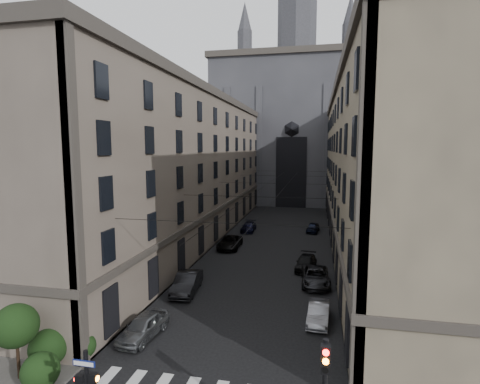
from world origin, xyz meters
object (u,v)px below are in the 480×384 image
Objects in this scene: car_left_far at (249,227)px; car_left_midnear at (187,283)px; car_left_near at (143,327)px; car_left_midfar at (230,242)px; gothic_tower at (295,121)px; car_right_near at (319,313)px; car_right_midfar at (306,263)px; car_right_midnear at (315,276)px; car_right_far at (313,228)px.

car_left_midnear is at bearing -92.80° from car_left_far.
car_left_midfar is at bearing 95.26° from car_left_near.
car_left_midnear is (-5.14, -57.50, -16.98)m from gothic_tower.
car_right_midfar is at bearing 100.09° from car_right_near.
car_left_midnear is 11.08m from car_right_midnear.
car_left_near is at bearing -117.12° from car_right_midfar.
car_left_midfar is at bearing -96.34° from gothic_tower.
car_right_midnear is at bearing -64.67° from car_left_far.
car_right_midfar is at bearing -85.07° from gothic_tower.
car_left_midnear is at bearing -135.44° from car_right_midfar.
car_left_midfar is at bearing 150.84° from car_right_midfar.
car_left_near is at bearing -94.63° from gothic_tower.
car_left_far is at bearing 82.29° from car_left_midnear.
car_right_midfar is at bearing 100.25° from car_right_midnear.
car_left_near is 0.94× the size of car_right_midfar.
car_left_far is (0.84, 23.40, -0.17)m from car_left_midnear.
car_left_midfar is 9.42m from car_left_far.
car_left_far is at bearing 85.53° from car_left_midfar.
car_right_midnear is 1.35× the size of car_right_far.
car_left_midfar is 1.35× the size of car_right_far.
car_right_midnear is 4.08m from car_right_midfar.
car_left_near reaches higher than car_right_far.
car_right_far is at bearing 62.65° from car_left_midnear.
car_right_midnear is 1.14× the size of car_right_midfar.
car_right_far reaches higher than car_left_far.
car_right_midnear is (9.51, -19.43, 0.07)m from car_left_far.
gothic_tower is 13.61× the size of car_left_near.
car_right_far is at bearing 7.77° from car_left_far.
gothic_tower is 56.44m from car_right_midnear.
car_left_near is 11.63m from car_right_near.
car_left_midfar is 1.16× the size of car_left_far.
car_right_near is at bearing -22.47° from car_left_midnear.
gothic_tower is at bearing 99.36° from car_right_midfar.
car_left_near is 0.83× the size of car_right_midnear.
car_right_far is (-0.77, 27.96, -0.00)m from car_right_near.
car_right_midfar is at bearing -61.71° from car_left_far.
car_left_midnear is at bearing 95.42° from car_left_near.
car_right_near is at bearing -70.56° from car_left_far.
car_left_midfar is at bearing 124.88° from car_right_near.
car_left_midnear reaches higher than car_left_far.
car_right_midfar is at bearing -34.80° from car_left_midfar.
car_left_midnear is 11.10m from car_right_near.
car_right_near is (10.62, -3.21, -0.16)m from car_left_midnear.
car_right_midfar is 1.18× the size of car_right_far.
car_left_near is 0.86× the size of car_left_midnear.
car_left_midnear reaches higher than car_right_midnear.
car_right_midnear is 20.79m from car_right_far.
car_left_midnear reaches higher than car_right_far.
car_left_far is 21.63m from car_right_midnear.
car_left_far is 1.12× the size of car_right_near.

